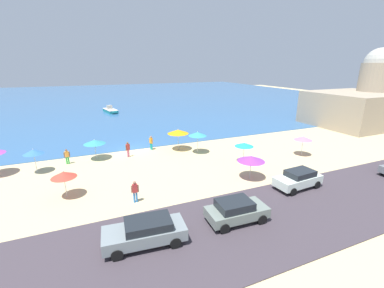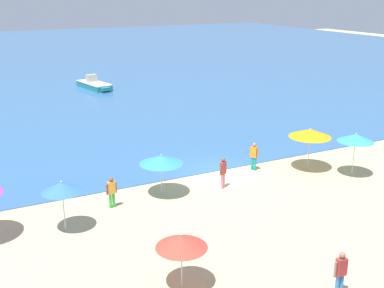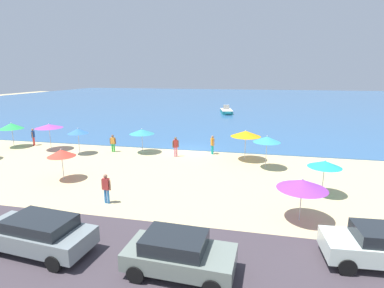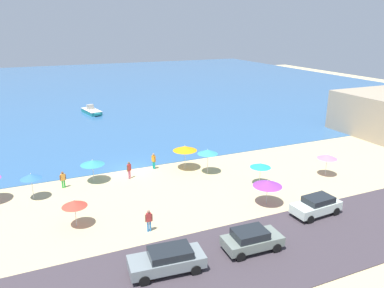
# 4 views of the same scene
# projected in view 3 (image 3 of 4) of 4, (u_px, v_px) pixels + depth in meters

# --- Properties ---
(ground_plane) EXTENTS (160.00, 160.00, 0.00)m
(ground_plane) POSITION_uv_depth(u_px,v_px,m) (190.00, 150.00, 28.10)
(ground_plane) COLOR #CDB683
(sea) EXTENTS (150.00, 110.00, 0.05)m
(sea) POSITION_uv_depth(u_px,v_px,m) (235.00, 100.00, 80.37)
(sea) COLOR #326196
(sea) RESTS_ON ground_plane
(coastal_road) EXTENTS (80.00, 8.00, 0.06)m
(coastal_road) POSITION_uv_depth(u_px,v_px,m) (82.00, 270.00, 10.98)
(coastal_road) COLOR #3F363E
(coastal_road) RESTS_ON ground_plane
(beach_umbrella_0) EXTENTS (2.25, 2.25, 2.25)m
(beach_umbrella_0) POSITION_uv_depth(u_px,v_px,m) (142.00, 132.00, 26.87)
(beach_umbrella_0) COLOR #B2B2B7
(beach_umbrella_0) RESTS_ON ground_plane
(beach_umbrella_1) EXTENTS (2.46, 2.46, 2.56)m
(beach_umbrella_1) POSITION_uv_depth(u_px,v_px,m) (246.00, 134.00, 24.46)
(beach_umbrella_1) COLOR #B2B2B7
(beach_umbrella_1) RESTS_ON ground_plane
(beach_umbrella_2) EXTENTS (2.41, 2.41, 2.20)m
(beach_umbrella_2) POSITION_uv_depth(u_px,v_px,m) (302.00, 184.00, 14.33)
(beach_umbrella_2) COLOR #B2B2B7
(beach_umbrella_2) RESTS_ON ground_plane
(beach_umbrella_3) EXTENTS (1.93, 1.93, 2.19)m
(beach_umbrella_3) POSITION_uv_depth(u_px,v_px,m) (325.00, 164.00, 17.38)
(beach_umbrella_3) COLOR #B2B2B7
(beach_umbrella_3) RESTS_ON ground_plane
(beach_umbrella_5) EXTENTS (1.78, 1.78, 2.38)m
(beach_umbrella_5) POSITION_uv_depth(u_px,v_px,m) (78.00, 131.00, 26.41)
(beach_umbrella_5) COLOR #B2B2B7
(beach_umbrella_5) RESTS_ON ground_plane
(beach_umbrella_7) EXTENTS (1.85, 1.85, 2.18)m
(beach_umbrella_7) POSITION_uv_depth(u_px,v_px,m) (61.00, 153.00, 19.97)
(beach_umbrella_7) COLOR #B2B2B7
(beach_umbrella_7) RESTS_ON ground_plane
(beach_umbrella_8) EXTENTS (2.49, 2.49, 2.52)m
(beach_umbrella_8) POSITION_uv_depth(u_px,v_px,m) (49.00, 126.00, 27.86)
(beach_umbrella_8) COLOR #B2B2B7
(beach_umbrella_8) RESTS_ON ground_plane
(beach_umbrella_10) EXTENTS (2.17, 2.17, 2.45)m
(beach_umbrella_10) POSITION_uv_depth(u_px,v_px,m) (11.00, 126.00, 28.93)
(beach_umbrella_10) COLOR #B2B2B7
(beach_umbrella_10) RESTS_ON ground_plane
(beach_umbrella_11) EXTENTS (2.05, 2.05, 2.56)m
(beach_umbrella_11) POSITION_uv_depth(u_px,v_px,m) (267.00, 139.00, 22.29)
(beach_umbrella_11) COLOR #B2B2B7
(beach_umbrella_11) RESTS_ON ground_plane
(bather_0) EXTENTS (0.34, 0.53, 1.70)m
(bather_0) POSITION_uv_depth(u_px,v_px,m) (33.00, 136.00, 29.93)
(bather_0) COLOR #E73D38
(bather_0) RESTS_ON ground_plane
(bather_1) EXTENTS (0.50, 0.37, 1.74)m
(bather_1) POSITION_uv_depth(u_px,v_px,m) (176.00, 146.00, 25.83)
(bather_1) COLOR pink
(bather_1) RESTS_ON ground_plane
(bather_2) EXTENTS (0.56, 0.27, 1.60)m
(bather_2) POSITION_uv_depth(u_px,v_px,m) (113.00, 142.00, 27.44)
(bather_2) COLOR green
(bather_2) RESTS_ON ground_plane
(bather_3) EXTENTS (0.57, 0.24, 1.70)m
(bather_3) POSITION_uv_depth(u_px,v_px,m) (106.00, 187.00, 16.50)
(bather_3) COLOR #3479C5
(bather_3) RESTS_ON ground_plane
(bather_4) EXTENTS (0.37, 0.50, 1.69)m
(bather_4) POSITION_uv_depth(u_px,v_px,m) (212.00, 144.00, 26.66)
(bather_4) COLOR teal
(bather_4) RESTS_ON ground_plane
(parked_car_0) EXTENTS (4.71, 2.29, 1.48)m
(parked_car_0) POSITION_uv_depth(u_px,v_px,m) (38.00, 233.00, 11.95)
(parked_car_0) COLOR gray
(parked_car_0) RESTS_ON coastal_road
(parked_car_2) EXTENTS (4.09, 2.04, 1.49)m
(parked_car_2) POSITION_uv_depth(u_px,v_px,m) (381.00, 246.00, 11.08)
(parked_car_2) COLOR silver
(parked_car_2) RESTS_ON coastal_road
(parked_car_4) EXTENTS (3.98, 2.08, 1.47)m
(parked_car_4) POSITION_uv_depth(u_px,v_px,m) (179.00, 253.00, 10.63)
(parked_car_4) COLOR slate
(parked_car_4) RESTS_ON coastal_road
(skiff_nearshore) EXTENTS (2.83, 5.51, 1.43)m
(skiff_nearshore) POSITION_uv_depth(u_px,v_px,m) (226.00, 111.00, 53.90)
(skiff_nearshore) COLOR teal
(skiff_nearshore) RESTS_ON sea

